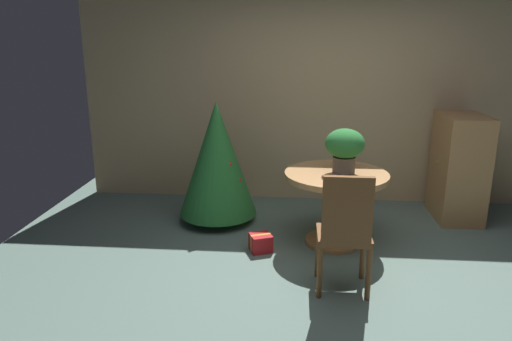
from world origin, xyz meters
name	(u,v)px	position (x,y,z in m)	size (l,w,h in m)	color
ground_plane	(338,283)	(0.00, 0.00, 0.00)	(6.60, 6.60, 0.00)	slate
back_wall_panel	(328,96)	(0.00, 2.20, 1.30)	(6.00, 0.10, 2.60)	tan
round_dining_table	(335,196)	(0.02, 0.81, 0.50)	(1.00, 1.00, 0.73)	#B27F4C
flower_vase	(344,147)	(0.08, 0.82, 0.99)	(0.37, 0.37, 0.43)	#665B51
wooden_chair_near	(345,229)	(0.02, -0.14, 0.56)	(0.42, 0.39, 1.01)	brown
holiday_tree	(217,159)	(-1.23, 1.31, 0.72)	(0.85, 0.85, 1.34)	brown
gift_box_red	(261,243)	(-0.69, 0.57, 0.08)	(0.25, 0.24, 0.17)	red
wooden_cabinet	(459,168)	(1.44, 1.65, 0.59)	(0.49, 0.73, 1.18)	#B27F4C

